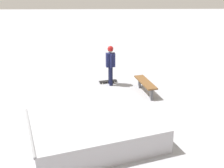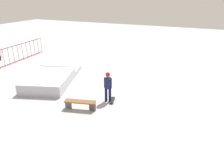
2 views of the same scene
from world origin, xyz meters
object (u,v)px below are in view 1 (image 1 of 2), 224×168
Objects in this scene: skate_ramp at (79,134)px; park_bench at (145,84)px; skateboard at (108,81)px; skater at (110,62)px.

skate_ramp is 3.61× the size of park_bench.
park_bench is at bearing -52.20° from skateboard.
skate_ramp is 4.78m from skater.
skate_ramp reaches higher than park_bench.
skate_ramp is 3.45× the size of skater.
skate_ramp is at bearing -115.08° from skateboard.
skater is 2.09× the size of skateboard.
skateboard is at bearing -118.70° from skate_ramp.
skate_ramp is 4.39m from park_bench.
skate_ramp is 4.93m from skateboard.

